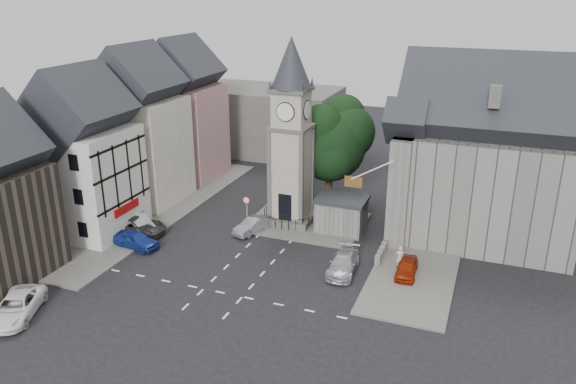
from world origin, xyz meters
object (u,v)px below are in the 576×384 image
at_px(clock_tower, 291,134).
at_px(pedestrian, 400,257).
at_px(car_west_blue, 136,240).
at_px(stone_shelter, 341,214).
at_px(car_east_red, 407,268).

xyz_separation_m(clock_tower, pedestrian, (10.80, -5.53, -7.20)).
distance_m(clock_tower, car_west_blue, 15.65).
relative_size(stone_shelter, car_west_blue, 1.05).
relative_size(stone_shelter, car_east_red, 1.20).
xyz_separation_m(clock_tower, car_east_red, (11.50, -6.41, -7.51)).
bearing_deg(pedestrian, car_east_red, 104.27).
bearing_deg(stone_shelter, car_east_red, -41.44).
xyz_separation_m(clock_tower, car_west_blue, (-9.87, -9.61, -7.42)).
bearing_deg(car_west_blue, stone_shelter, -50.24).
height_order(clock_tower, car_west_blue, clock_tower).
bearing_deg(pedestrian, car_west_blue, -13.47).
bearing_deg(clock_tower, pedestrian, -27.14).
bearing_deg(stone_shelter, clock_tower, 174.16).
xyz_separation_m(stone_shelter, car_west_blue, (-14.67, -9.12, -0.85)).
height_order(stone_shelter, pedestrian, stone_shelter).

